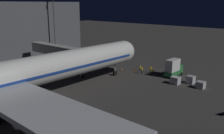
{
  "coord_description": "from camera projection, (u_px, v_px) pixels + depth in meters",
  "views": [
    {
      "loc": [
        -38.68,
        26.17,
        17.22
      ],
      "look_at": [
        -3.0,
        -14.49,
        3.5
      ],
      "focal_mm": 40.07,
      "sensor_mm": 36.0,
      "label": 1
    }
  ],
  "objects": [
    {
      "name": "ground_crew_under_port_wing",
      "position": [
        140.0,
        68.0,
        65.43
      ],
      "size": [
        0.4,
        0.4,
        1.66
      ],
      "color": "black",
      "rests_on": "ground_plane"
    },
    {
      "name": "baggage_container_near_belt",
      "position": [
        191.0,
        80.0,
        55.51
      ],
      "size": [
        1.62,
        1.65,
        1.7
      ],
      "primitive_type": "cube",
      "color": "#B7BABF",
      "rests_on": "ground_plane"
    },
    {
      "name": "jet_bridge",
      "position": [
        63.0,
        51.0,
        63.0
      ],
      "size": [
        21.39,
        3.4,
        7.08
      ],
      "color": "#9E9E99",
      "rests_on": "ground_plane"
    },
    {
      "name": "ground_plane",
      "position": [
        51.0,
        96.0,
        48.03
      ],
      "size": [
        320.0,
        320.0,
        0.0
      ],
      "primitive_type": "plane",
      "color": "#383533"
    },
    {
      "name": "traffic_cone_nose_port",
      "position": [
        135.0,
        71.0,
        64.4
      ],
      "size": [
        0.36,
        0.36,
        0.55
      ],
      "primitive_type": "cone",
      "color": "orange",
      "rests_on": "ground_plane"
    },
    {
      "name": "ground_crew_walking_aft",
      "position": [
        152.0,
        71.0,
        61.72
      ],
      "size": [
        0.4,
        0.4,
        1.8
      ],
      "color": "black",
      "rests_on": "ground_plane"
    },
    {
      "name": "airliner_at_gate",
      "position": [
        2.0,
        79.0,
        40.15
      ],
      "size": [
        54.65,
        68.24,
        18.3
      ],
      "color": "silver",
      "rests_on": "ground_plane"
    },
    {
      "name": "apron_floodlight_mast",
      "position": [
        54.0,
        24.0,
        76.34
      ],
      "size": [
        2.9,
        0.5,
        19.52
      ],
      "color": "#59595E",
      "rests_on": "ground_plane"
    },
    {
      "name": "baggage_container_far_row",
      "position": [
        201.0,
        85.0,
        52.24
      ],
      "size": [
        1.63,
        1.65,
        1.47
      ],
      "primitive_type": "cube",
      "color": "#B7BABF",
      "rests_on": "ground_plane"
    },
    {
      "name": "cargo_truck_aft",
      "position": [
        174.0,
        68.0,
        60.63
      ],
      "size": [
        2.36,
        5.91,
        4.3
      ],
      "color": "#287038",
      "rests_on": "ground_plane"
    },
    {
      "name": "traffic_cone_nose_starboard",
      "position": [
        122.0,
        69.0,
        67.22
      ],
      "size": [
        0.36,
        0.36,
        0.55
      ],
      "primitive_type": "cone",
      "color": "orange",
      "rests_on": "ground_plane"
    },
    {
      "name": "baggage_container_mid_row",
      "position": [
        175.0,
        80.0,
        55.07
      ],
      "size": [
        1.85,
        1.66,
        1.63
      ],
      "primitive_type": "cube",
      "color": "#B7BABF",
      "rests_on": "ground_plane"
    },
    {
      "name": "ground_crew_by_tug",
      "position": [
        142.0,
        70.0,
        63.24
      ],
      "size": [
        0.4,
        0.4,
        1.75
      ],
      "color": "black",
      "rests_on": "ground_plane"
    },
    {
      "name": "ground_crew_by_belt_loader",
      "position": [
        150.0,
        69.0,
        63.85
      ],
      "size": [
        0.4,
        0.4,
        1.82
      ],
      "color": "black",
      "rests_on": "ground_plane"
    }
  ]
}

